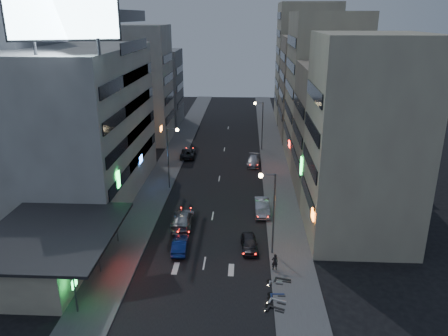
# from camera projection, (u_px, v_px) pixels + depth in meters

# --- Properties ---
(ground) EXTENTS (180.00, 180.00, 0.00)m
(ground) POSITION_uv_depth(u_px,v_px,m) (200.00, 289.00, 36.19)
(ground) COLOR black
(ground) RESTS_ON ground
(sidewalk_left) EXTENTS (4.00, 120.00, 0.12)m
(sidewalk_left) POSITION_uv_depth(u_px,v_px,m) (167.00, 168.00, 64.83)
(sidewalk_left) COLOR #4C4C4F
(sidewalk_left) RESTS_ON ground
(sidewalk_right) EXTENTS (4.00, 120.00, 0.12)m
(sidewalk_right) POSITION_uv_depth(u_px,v_px,m) (275.00, 170.00, 64.05)
(sidewalk_right) COLOR #4C4C4F
(sidewalk_right) RESTS_ON ground
(food_court) EXTENTS (11.00, 13.00, 3.88)m
(food_court) POSITION_uv_depth(u_px,v_px,m) (43.00, 251.00, 38.10)
(food_court) COLOR #BCB593
(food_court) RESTS_ON ground
(white_building) EXTENTS (14.00, 24.00, 18.00)m
(white_building) POSITION_uv_depth(u_px,v_px,m) (76.00, 124.00, 52.89)
(white_building) COLOR #B8B7B2
(white_building) RESTS_ON ground
(grey_tower) EXTENTS (10.00, 14.00, 34.00)m
(grey_tower) POSITION_uv_depth(u_px,v_px,m) (6.00, 54.00, 53.52)
(grey_tower) COLOR slate
(grey_tower) RESTS_ON ground
(shophouse_near) EXTENTS (10.00, 11.00, 20.00)m
(shophouse_near) POSITION_uv_depth(u_px,v_px,m) (364.00, 141.00, 42.04)
(shophouse_near) COLOR #BCB593
(shophouse_near) RESTS_ON ground
(shophouse_mid) EXTENTS (11.00, 12.00, 16.00)m
(shophouse_mid) POSITION_uv_depth(u_px,v_px,m) (343.00, 131.00, 53.51)
(shophouse_mid) COLOR gray
(shophouse_mid) RESTS_ON ground
(shophouse_far) EXTENTS (10.00, 14.00, 22.00)m
(shophouse_far) POSITION_uv_depth(u_px,v_px,m) (323.00, 90.00, 64.80)
(shophouse_far) COLOR #BCB593
(shophouse_far) RESTS_ON ground
(far_left_a) EXTENTS (11.00, 10.00, 20.00)m
(far_left_a) POSITION_uv_depth(u_px,v_px,m) (137.00, 85.00, 76.05)
(far_left_a) COLOR #B8B7B2
(far_left_a) RESTS_ON ground
(far_left_b) EXTENTS (12.00, 10.00, 15.00)m
(far_left_b) POSITION_uv_depth(u_px,v_px,m) (151.00, 88.00, 89.16)
(far_left_b) COLOR slate
(far_left_b) RESTS_ON ground
(far_right_a) EXTENTS (11.00, 12.00, 18.00)m
(far_right_a) POSITION_uv_depth(u_px,v_px,m) (312.00, 88.00, 79.57)
(far_right_a) COLOR gray
(far_right_a) RESTS_ON ground
(far_right_b) EXTENTS (12.00, 12.00, 24.00)m
(far_right_b) POSITION_uv_depth(u_px,v_px,m) (306.00, 63.00, 91.75)
(far_right_b) COLOR #BCB593
(far_right_b) RESTS_ON ground
(billboard) EXTENTS (9.52, 3.75, 6.20)m
(billboard) POSITION_uv_depth(u_px,v_px,m) (63.00, 13.00, 39.06)
(billboard) COLOR #595B60
(billboard) RESTS_ON white_building
(street_lamp_right_near) EXTENTS (1.60, 0.44, 8.02)m
(street_lamp_right_near) POSITION_uv_depth(u_px,v_px,m) (270.00, 202.00, 39.78)
(street_lamp_right_near) COLOR #595B60
(street_lamp_right_near) RESTS_ON sidewalk_right
(street_lamp_left) EXTENTS (1.60, 0.44, 8.02)m
(street_lamp_left) POSITION_uv_depth(u_px,v_px,m) (171.00, 149.00, 55.44)
(street_lamp_left) COLOR #595B60
(street_lamp_left) RESTS_ON sidewalk_left
(street_lamp_right_far) EXTENTS (1.60, 0.44, 8.02)m
(street_lamp_right_far) POSITION_uv_depth(u_px,v_px,m) (260.00, 119.00, 71.82)
(street_lamp_right_far) COLOR #595B60
(street_lamp_right_far) RESTS_ON sidewalk_right
(parked_car_right_near) EXTENTS (1.89, 3.97, 1.31)m
(parked_car_right_near) POSITION_uv_depth(u_px,v_px,m) (249.00, 243.00, 42.10)
(parked_car_right_near) COLOR #29282D
(parked_car_right_near) RESTS_ON ground
(parked_car_right_mid) EXTENTS (1.74, 4.74, 1.55)m
(parked_car_right_mid) POSITION_uv_depth(u_px,v_px,m) (262.00, 207.00, 49.80)
(parked_car_right_mid) COLOR #ADAEB6
(parked_car_right_mid) RESTS_ON ground
(parked_car_left) EXTENTS (2.48, 4.96, 1.35)m
(parked_car_left) POSITION_uv_depth(u_px,v_px,m) (188.00, 153.00, 69.54)
(parked_car_left) COLOR #232427
(parked_car_left) RESTS_ON ground
(parked_car_right_far) EXTENTS (2.15, 4.71, 1.34)m
(parked_car_right_far) POSITION_uv_depth(u_px,v_px,m) (254.00, 161.00, 65.92)
(parked_car_right_far) COLOR #A2A3AA
(parked_car_right_far) RESTS_ON ground
(road_car_blue) EXTENTS (1.54, 3.97, 1.29)m
(road_car_blue) POSITION_uv_depth(u_px,v_px,m) (180.00, 245.00, 41.87)
(road_car_blue) COLOR navy
(road_car_blue) RESTS_ON ground
(road_car_silver) EXTENTS (2.30, 5.48, 1.58)m
(road_car_silver) POSITION_uv_depth(u_px,v_px,m) (183.00, 219.00, 46.83)
(road_car_silver) COLOR #9DA1A5
(road_car_silver) RESTS_ON ground
(person) EXTENTS (0.62, 0.47, 1.55)m
(person) POSITION_uv_depth(u_px,v_px,m) (275.00, 262.00, 38.50)
(person) COLOR black
(person) RESTS_ON sidewalk_right
(scooter_black_a) EXTENTS (1.36, 2.08, 1.21)m
(scooter_black_a) POSITION_uv_depth(u_px,v_px,m) (286.00, 303.00, 33.28)
(scooter_black_a) COLOR black
(scooter_black_a) RESTS_ON sidewalk_right
(scooter_silver_a) EXTENTS (1.31, 2.09, 1.21)m
(scooter_silver_a) POSITION_uv_depth(u_px,v_px,m) (287.00, 295.00, 34.22)
(scooter_silver_a) COLOR #B5B6BD
(scooter_silver_a) RESTS_ON sidewalk_right
(scooter_blue) EXTENTS (0.63, 1.75, 1.06)m
(scooter_blue) POSITION_uv_depth(u_px,v_px,m) (285.00, 288.00, 35.25)
(scooter_blue) COLOR navy
(scooter_blue) RESTS_ON sidewalk_right
(scooter_black_b) EXTENTS (1.15, 2.16, 1.26)m
(scooter_black_b) POSITION_uv_depth(u_px,v_px,m) (292.00, 273.00, 37.06)
(scooter_black_b) COLOR black
(scooter_black_b) RESTS_ON sidewalk_right
(scooter_silver_b) EXTENTS (0.83, 1.81, 1.06)m
(scooter_silver_b) POSITION_uv_depth(u_px,v_px,m) (283.00, 277.00, 36.76)
(scooter_silver_b) COLOR #989A9F
(scooter_silver_b) RESTS_ON sidewalk_right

